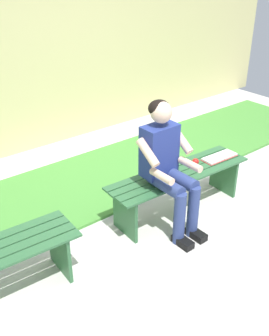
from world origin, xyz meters
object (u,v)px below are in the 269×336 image
(bench_near, at_px, (179,182))
(person_seated, at_px, (168,163))
(apple, at_px, (195,162))
(book_open, at_px, (219,157))

(bench_near, relative_size, person_seated, 1.27)
(apple, xyz_separation_m, book_open, (-0.32, 0.05, -0.03))
(person_seated, bearing_deg, apple, -167.58)
(person_seated, height_order, apple, person_seated)
(bench_near, bearing_deg, person_seated, 20.39)
(bench_near, relative_size, apple, 22.26)
(bench_near, xyz_separation_m, apple, (-0.24, -0.01, 0.15))
(apple, distance_m, book_open, 0.33)
(apple, relative_size, book_open, 0.17)
(bench_near, relative_size, book_open, 3.84)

